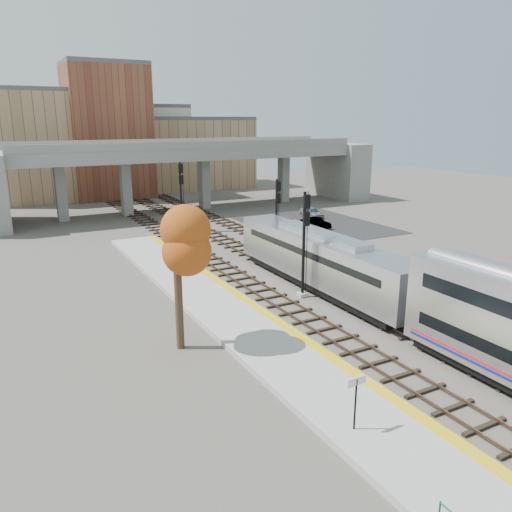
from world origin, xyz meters
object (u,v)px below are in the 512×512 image
car_c (312,213)px  car_b (316,223)px  locomotive (321,259)px  signal_mast_far (181,197)px  tree (176,239)px  car_a (302,229)px  signal_mast_near (304,245)px  signal_mast_mid (277,218)px

car_c → car_b: bearing=-120.3°
locomotive → car_c: locomotive is taller
signal_mast_far → tree: tree is taller
car_c → car_a: bearing=-130.0°
locomotive → tree: size_ratio=2.29×
signal_mast_near → tree: bearing=-161.0°
signal_mast_near → car_c: 30.11m
tree → car_b: size_ratio=2.25×
locomotive → car_b: bearing=55.9°
car_a → car_b: 3.48m
signal_mast_near → car_c: (17.46, 24.32, -3.18)m
signal_mast_far → car_c: bearing=-0.5°
signal_mast_mid → car_a: (6.94, 6.13, -2.89)m
signal_mast_mid → car_b: 13.00m
signal_mast_far → car_b: signal_mast_far is taller
signal_mast_far → tree: size_ratio=0.92×
car_c → signal_mast_near: bearing=-125.4°
locomotive → signal_mast_near: signal_mast_near is taller
signal_mast_near → car_a: size_ratio=2.31×
signal_mast_mid → car_b: (9.93, 7.89, -2.84)m
signal_mast_near → car_b: (14.03, 18.52, -3.15)m
tree → car_c: size_ratio=2.07×
signal_mast_near → signal_mast_far: 24.46m
signal_mast_near → car_a: (11.04, 16.75, -3.21)m
locomotive → car_a: locomotive is taller
signal_mast_near → car_a: 20.32m
car_a → signal_mast_near: bearing=-144.5°
signal_mast_mid → signal_mast_far: (-4.10, 13.83, 0.43)m
signal_mast_mid → signal_mast_near: bearing=-111.1°
signal_mast_far → tree: 30.04m
car_a → car_c: size_ratio=0.81×
car_b → car_c: bearing=40.6°
locomotive → car_b: 21.33m
locomotive → signal_mast_mid: bearing=78.4°
signal_mast_far → car_b: 15.59m
locomotive → car_b: (11.93, 17.61, -1.63)m
car_b → car_c: car_b is taller
locomotive → car_b: size_ratio=5.17×
car_a → car_b: size_ratio=0.88×
signal_mast_far → car_c: signal_mast_far is taller
car_b → signal_mast_near: bearing=-146.0°
signal_mast_near → car_a: signal_mast_near is taller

